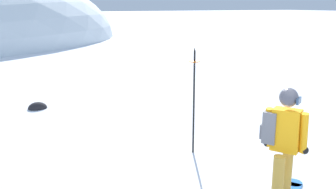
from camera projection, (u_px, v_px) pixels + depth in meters
snowboarder_main at (283, 145)px, 5.00m from camera, size 1.62×1.08×1.71m
piste_marker_near at (194, 94)px, 6.81m from camera, size 0.20×0.20×2.03m
rock_dark at (38, 109)px, 10.08m from camera, size 0.51×0.43×0.36m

